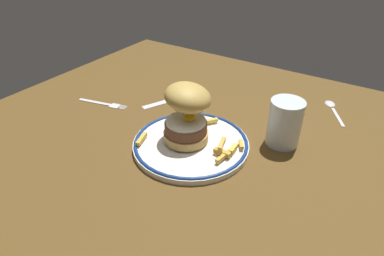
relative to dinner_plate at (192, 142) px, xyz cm
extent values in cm
cube|color=brown|center=(5.45, -0.43, -2.84)|extent=(122.96, 105.02, 4.00)
cylinder|color=white|center=(0.00, 0.00, -0.24)|extent=(25.21, 25.21, 1.20)
torus|color=navy|center=(0.00, 0.00, 0.36)|extent=(24.81, 24.81, 0.80)
cylinder|color=tan|center=(-1.28, -0.27, 1.66)|extent=(9.71, 9.71, 1.80)
cylinder|color=brown|center=(-1.28, -0.27, 3.75)|extent=(9.12, 9.12, 2.37)
cylinder|color=white|center=(-1.28, -0.27, 5.18)|extent=(8.64, 8.64, 0.50)
ellipsoid|color=yellow|center=(-0.86, 0.36, 5.85)|extent=(2.60, 2.60, 1.40)
ellipsoid|color=tan|center=(-1.82, 1.24, 10.03)|extent=(14.20, 13.90, 7.12)
cube|color=gold|center=(9.31, 1.28, 1.25)|extent=(1.21, 3.06, 0.97)
cube|color=gold|center=(-8.98, -6.18, 1.18)|extent=(1.99, 4.43, 0.83)
cube|color=gold|center=(7.48, -0.75, 2.82)|extent=(1.82, 4.12, 0.82)
cube|color=gold|center=(-0.05, 8.50, 1.17)|extent=(2.52, 2.95, 0.82)
cube|color=#EFB24E|center=(-4.15, 7.91, 1.13)|extent=(4.35, 2.76, 0.73)
cube|color=gold|center=(8.77, -1.91, 1.17)|extent=(1.43, 4.73, 0.81)
cube|color=gold|center=(9.97, 3.68, 1.14)|extent=(2.20, 2.76, 0.75)
cube|color=gold|center=(8.03, -1.15, 1.26)|extent=(3.69, 1.07, 0.99)
cube|color=gold|center=(-6.26, 3.63, 1.13)|extent=(3.03, 2.37, 0.73)
cylinder|color=silver|center=(16.09, 11.79, 4.35)|extent=(7.21, 7.21, 10.36)
cylinder|color=silver|center=(16.09, 11.79, 1.76)|extent=(6.63, 6.63, 5.18)
cube|color=silver|center=(-32.80, 2.45, -0.66)|extent=(9.97, 3.22, 0.36)
cube|color=silver|center=(-26.95, 3.80, -0.66)|extent=(2.83, 2.68, 0.32)
cube|color=silver|center=(-24.97, 5.03, -0.66)|extent=(2.40, 0.79, 0.28)
cube|color=silver|center=(-24.86, 4.54, -0.66)|extent=(2.40, 0.79, 0.28)
cube|color=silver|center=(-24.75, 4.05, -0.66)|extent=(2.40, 0.79, 0.28)
cube|color=silver|center=(-24.64, 3.56, -0.66)|extent=(2.40, 0.79, 0.28)
cube|color=black|center=(-13.94, 19.66, -0.54)|extent=(4.49, 7.75, 0.70)
cube|color=silver|center=(-17.55, 11.97, -0.64)|extent=(6.31, 10.72, 0.24)
cube|color=silver|center=(24.21, 29.97, -0.64)|extent=(5.04, 8.27, 0.32)
ellipsoid|color=silver|center=(20.83, 36.10, -0.44)|extent=(4.01, 4.41, 0.90)
camera|label=1|loc=(31.72, -49.07, 41.54)|focal=30.67mm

